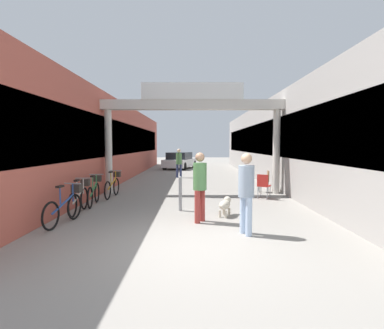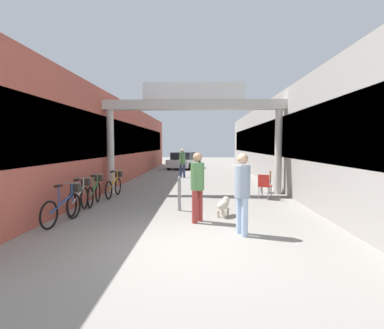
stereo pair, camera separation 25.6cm
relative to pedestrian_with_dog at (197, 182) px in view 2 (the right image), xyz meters
The scene contains 16 objects.
ground_plane 2.06m from the pedestrian_with_dog, 96.74° to the right, with size 80.00×80.00×0.00m, color gray.
storefront_left 10.69m from the pedestrian_with_dog, 119.92° to the left, with size 3.00×26.00×4.13m.
storefront_right 10.48m from the pedestrian_with_dog, 62.09° to the left, with size 3.00×26.00×4.13m.
arcade_sign_gateway 4.93m from the pedestrian_with_dog, 92.70° to the left, with size 7.40×0.47×4.35m.
pedestrian_with_dog is the anchor object (origin of this frame).
pedestrian_companion 1.43m from the pedestrian_with_dog, 46.90° to the right, with size 0.44×0.44×1.77m.
pedestrian_carrying_crate 10.23m from the pedestrian_with_dog, 95.76° to the left, with size 0.46×0.46×1.70m.
dog_on_leash 1.20m from the pedestrian_with_dog, 43.40° to the left, with size 0.47×0.72×0.50m.
bicycle_blue_nearest 3.37m from the pedestrian_with_dog, behind, with size 0.46×1.68×0.98m.
bicycle_silver_second 3.64m from the pedestrian_with_dog, 162.89° to the left, with size 0.46×1.69×0.98m.
bicycle_green_third 4.06m from the pedestrian_with_dog, 147.30° to the left, with size 0.46×1.68×0.98m.
bicycle_orange_farthest 4.85m from the pedestrian_with_dog, 131.15° to the left, with size 0.46×1.69×0.98m.
bollard_post_metal 1.48m from the pedestrian_with_dog, 113.19° to the left, with size 0.10×0.10×1.03m.
cafe_chair_red_nearer 4.01m from the pedestrian_with_dog, 53.88° to the left, with size 0.55×0.55×0.89m.
cafe_chair_wood_farther 5.50m from the pedestrian_with_dog, 59.50° to the left, with size 0.44×0.44×0.89m.
parked_car_white 16.87m from the pedestrian_with_dog, 94.36° to the left, with size 2.72×4.32×1.33m.
Camera 2 is at (0.31, -5.66, 1.95)m, focal length 28.00 mm.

